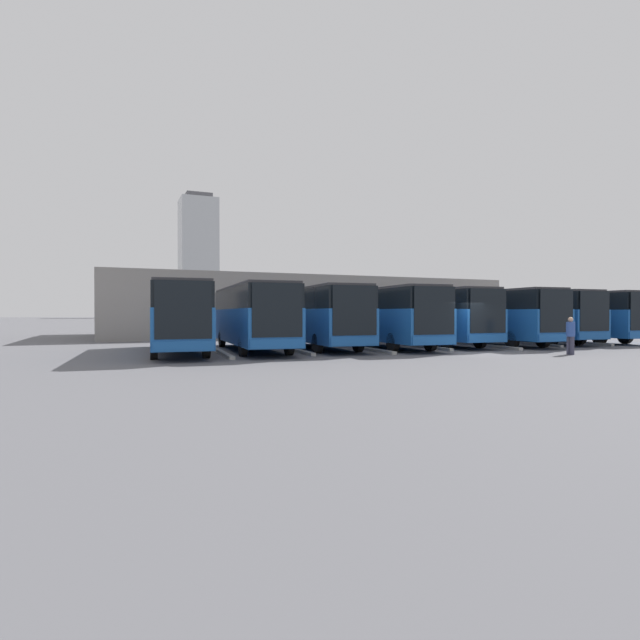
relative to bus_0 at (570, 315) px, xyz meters
The scene contains 19 objects.
ground_plane 14.66m from the bus_0, 23.34° to the left, with size 600.00×600.00×0.00m, color #5B5B60.
bus_0 is the anchor object (origin of this frame).
curb_divider_0 3.09m from the bus_0, 40.78° to the left, with size 0.24×6.44×0.15m, color #9E9E99.
bus_1 3.82m from the bus_0, ahead, with size 3.19×11.26×3.35m.
curb_divider_1 6.15m from the bus_0, 13.63° to the left, with size 0.24×6.44×0.15m, color #9E9E99.
bus_2 7.65m from the bus_0, ahead, with size 3.19×11.26×3.35m.
curb_divider_2 9.94m from the bus_0, 12.80° to the left, with size 0.24×6.44×0.15m, color #9E9E99.
bus_3 11.45m from the bus_0, ahead, with size 3.19×11.26×3.35m.
curb_divider_3 13.53m from the bus_0, ahead, with size 0.24×6.44×0.15m, color #9E9E99.
bus_4 15.26m from the bus_0, ahead, with size 3.19×11.26×3.35m.
curb_divider_4 17.37m from the bus_0, ahead, with size 0.24×6.44×0.15m, color #9E9E99.
bus_5 19.07m from the bus_0, ahead, with size 3.19×11.26×3.35m.
curb_divider_5 21.09m from the bus_0, ahead, with size 0.24×6.44×0.15m, color #9E9E99.
bus_6 22.88m from the bus_0, ahead, with size 3.19×11.26×3.35m.
curb_divider_6 24.91m from the bus_0, ahead, with size 0.24×6.44×0.15m, color #9E9E99.
bus_7 26.70m from the bus_0, ahead, with size 3.19×11.26×3.35m.
pedestrian 12.76m from the bus_0, 40.82° to the left, with size 0.46×0.46×1.78m.
station_building 22.63m from the bus_0, 53.83° to the right, with size 34.74×16.69×5.10m.
office_tower 224.07m from the bus_0, 92.41° to the right, with size 17.36×17.36×60.15m.
Camera 1 is at (16.27, 19.70, 1.93)m, focal length 28.00 mm.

